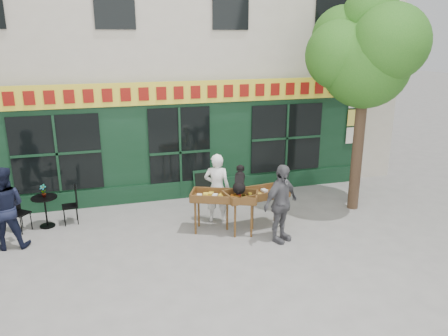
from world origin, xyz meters
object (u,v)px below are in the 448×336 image
(book_cart_center, at_px, (224,199))
(man_right, at_px, (281,204))
(dog, at_px, (240,179))
(bistro_table, at_px, (45,206))
(man_left, at_px, (4,208))
(book_cart_right, at_px, (256,197))
(woman, at_px, (217,188))

(book_cart_center, relative_size, man_right, 0.91)
(book_cart_center, distance_m, man_right, 1.34)
(dog, height_order, bistro_table, dog)
(man_left, bearing_deg, man_right, 170.54)
(book_cart_right, bearing_deg, woman, 129.91)
(man_right, height_order, man_left, man_left)
(dog, distance_m, woman, 0.89)
(book_cart_center, relative_size, man_left, 0.88)
(woman, bearing_deg, dog, 139.54)
(book_cart_right, distance_m, bistro_table, 5.06)
(dog, bearing_deg, woman, 139.54)
(book_cart_right, height_order, man_right, man_right)
(book_cart_center, relative_size, bistro_table, 2.14)
(book_cart_center, xyz_separation_m, dog, (0.35, -0.05, 0.47))
(man_left, bearing_deg, woman, -175.19)
(book_cart_center, height_order, man_left, man_left)
(book_cart_right, height_order, bistro_table, book_cart_right)
(dog, height_order, book_cart_right, dog)
(man_left, bearing_deg, book_cart_center, 177.01)
(dog, height_order, woman, woman)
(woman, xyz_separation_m, bistro_table, (-4.06, 0.82, -0.33))
(man_right, bearing_deg, book_cart_center, 115.48)
(dog, xyz_separation_m, man_left, (-5.11, 0.62, -0.37))
(woman, relative_size, bistro_table, 2.29)
(dog, bearing_deg, man_left, -163.92)
(book_cart_center, relative_size, woman, 0.93)
(book_cart_center, xyz_separation_m, woman, (0.00, 0.65, 0.05))
(dog, height_order, man_right, man_right)
(book_cart_center, xyz_separation_m, man_left, (-4.76, 0.57, 0.10))
(man_right, xyz_separation_m, bistro_table, (-5.12, 2.27, -0.35))
(book_cart_right, height_order, man_left, man_left)
(woman, distance_m, bistro_table, 4.15)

